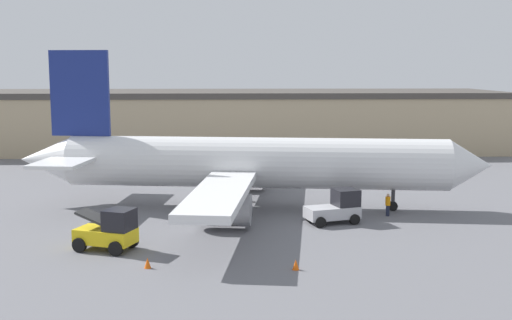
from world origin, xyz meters
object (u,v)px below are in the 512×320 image
Objects in this scene: airplane at (243,163)px; safety_cone_near at (148,263)px; ground_crew_worker at (388,204)px; belt_loader_truck at (110,231)px; baggage_tug at (337,208)px; safety_cone_far at (296,265)px.

safety_cone_near is at bearing -102.60° from airplane.
airplane is 10.90m from ground_crew_worker.
belt_loader_truck is at bearing 56.51° from ground_crew_worker.
airplane is 21.90× the size of ground_crew_worker.
safety_cone_far is (-3.74, -10.10, -0.77)m from baggage_tug.
baggage_tug is at bearing 69.67° from safety_cone_far.
airplane is at bearing 99.35° from safety_cone_far.
airplane is at bearing 70.10° from safety_cone_near.
belt_loader_truck is (-17.99, -7.99, 0.30)m from ground_crew_worker.
ground_crew_worker is 0.43× the size of belt_loader_truck.
belt_loader_truck is (-14.06, -6.13, 0.11)m from baggage_tug.
baggage_tug is at bearing 43.68° from belt_loader_truck.
belt_loader_truck reaches higher than safety_cone_far.
baggage_tug reaches higher than ground_crew_worker.
baggage_tug is at bearing 39.82° from safety_cone_near.
safety_cone_far is at bearing -4.03° from safety_cone_near.
baggage_tug is 1.04× the size of belt_loader_truck.
safety_cone_far is (-7.68, -11.96, -0.58)m from ground_crew_worker.
baggage_tug is 14.94m from safety_cone_near.
airplane is 9.04× the size of baggage_tug.
belt_loader_truck is at bearing -173.19° from baggage_tug.
ground_crew_worker is 2.93× the size of safety_cone_far.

